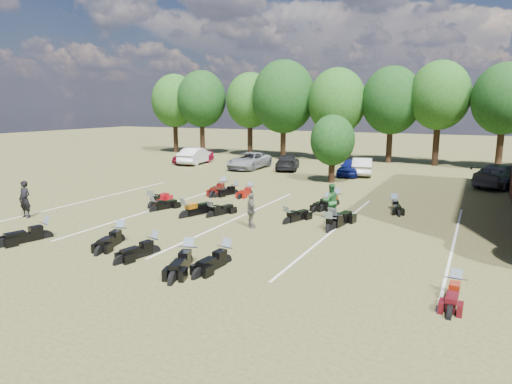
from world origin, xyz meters
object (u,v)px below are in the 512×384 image
Objects in this scene: person_black at (25,199)px; person_green at (331,201)px; motorcycle_7 at (152,207)px; motorcycle_14 at (223,192)px; motorcycle_0 at (45,238)px; motorcycle_3 at (225,263)px; car_4 at (352,167)px; car_0 at (193,156)px; person_grey at (251,211)px.

person_green is at bearing 22.18° from person_black.
person_green reaches higher than motorcycle_7.
motorcycle_14 reaches higher than motorcycle_7.
motorcycle_0 is 1.06× the size of motorcycle_3.
car_4 is 1.72× the size of motorcycle_0.
car_4 is at bearing 6.74° from car_0.
car_0 reaches higher than car_4.
person_black is 1.15× the size of person_grey.
car_4 is at bearing 58.72° from person_black.
motorcycle_0 is at bearing 8.91° from person_green.
person_black is 6.33m from motorcycle_7.
motorcycle_7 is 5.83m from motorcycle_14.
person_green is 0.73× the size of motorcycle_7.
car_0 is 19.43m from motorcycle_7.
motorcycle_7 reaches higher than motorcycle_3.
person_grey is 0.69× the size of motorcycle_0.
person_grey reaches higher than motorcycle_3.
motorcycle_3 is at bearing 135.78° from motorcycle_7.
motorcycle_3 is 0.91× the size of motorcycle_7.
person_grey is (11.05, 3.29, -0.12)m from person_black.
car_4 is 2.29× the size of person_green.
person_black reaches higher than motorcycle_0.
person_black reaches higher than person_green.
person_grey is 8.95m from motorcycle_0.
motorcycle_7 is at bearing -110.66° from motorcycle_14.
person_green reaches higher than car_4.
car_4 reaches higher than motorcycle_14.
person_black is at bearing 62.15° from person_grey.
motorcycle_14 is (-7.06, 11.82, 0.00)m from motorcycle_3.
person_green is 0.80× the size of motorcycle_3.
person_grey reaches higher than motorcycle_0.
motorcycle_3 is 10.28m from motorcycle_7.
motorcycle_7 is at bearing 104.14° from motorcycle_0.
motorcycle_0 is at bearing -171.28° from motorcycle_3.
motorcycle_14 is (-5.72, 7.12, -0.81)m from person_grey.
motorcycle_14 is (1.20, 5.71, 0.00)m from motorcycle_7.
motorcycle_0 is 8.48m from motorcycle_3.
person_green is at bearing -176.30° from motorcycle_7.
person_green is at bearing -29.53° from car_0.
person_green reaches higher than motorcycle_0.
motorcycle_14 is (1.39, 12.51, 0.00)m from motorcycle_0.
person_black reaches higher than motorcycle_7.
motorcycle_14 is (5.33, 10.41, -0.94)m from person_black.
person_black reaches higher than motorcycle_3.
car_4 reaches higher than motorcycle_3.
person_black is 0.85× the size of motorcycle_3.
car_0 is 1.79× the size of motorcycle_14.
person_grey is (15.84, -18.66, 0.05)m from car_0.
person_black is at bearing -7.01° from person_green.
motorcycle_0 reaches higher than motorcycle_3.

